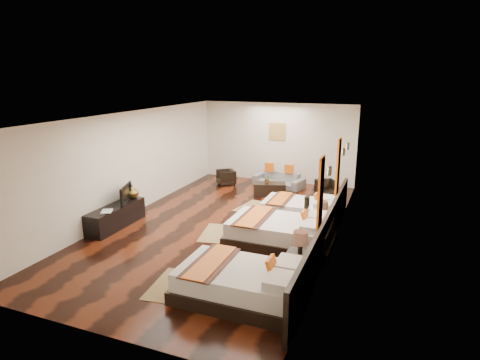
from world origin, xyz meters
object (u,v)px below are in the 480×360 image
at_px(nightstand_a, 300,264).
at_px(figurine, 132,191).
at_px(sofa, 279,180).
at_px(table_plant, 267,179).
at_px(bed_mid, 282,232).
at_px(coffee_table, 270,189).
at_px(tv_console, 116,216).
at_px(nightstand_b, 322,223).
at_px(book, 101,212).
at_px(bed_far, 300,209).
at_px(armchair_right, 326,188).
at_px(bed_near, 244,283).
at_px(tv, 123,194).
at_px(armchair_left, 226,177).

relative_size(nightstand_a, figurine, 2.66).
relative_size(sofa, table_plant, 6.70).
height_order(bed_mid, table_plant, bed_mid).
bearing_deg(coffee_table, tv_console, -124.73).
bearing_deg(nightstand_b, book, -159.17).
distance_m(bed_mid, tv_console, 4.22).
height_order(bed_far, figurine, figurine).
xyz_separation_m(nightstand_a, tv_console, (-4.95, 1.01, -0.07)).
xyz_separation_m(bed_mid, sofa, (-1.40, 4.64, -0.05)).
bearing_deg(armchair_right, bed_mid, -128.34).
bearing_deg(coffee_table, table_plant, -146.66).
height_order(nightstand_b, tv_console, nightstand_b).
bearing_deg(bed_far, bed_near, -89.95).
height_order(book, table_plant, table_plant).
height_order(nightstand_a, armchair_right, nightstand_a).
bearing_deg(table_plant, bed_near, -76.15).
bearing_deg(figurine, tv, -83.58).
relative_size(bed_far, armchair_right, 3.34).
xyz_separation_m(bed_near, coffee_table, (-1.40, 6.00, -0.09)).
xyz_separation_m(sofa, table_plant, (-0.07, -1.10, 0.27)).
height_order(figurine, armchair_left, figurine).
xyz_separation_m(tv_console, armchair_right, (4.50, 4.58, -0.01)).
distance_m(figurine, coffee_table, 4.38).
bearing_deg(figurine, nightstand_a, -19.19).
xyz_separation_m(bed_mid, table_plant, (-1.47, 3.55, 0.23)).
xyz_separation_m(sofa, armchair_left, (-1.79, -0.43, 0.01)).
xyz_separation_m(bed_mid, figurine, (-4.20, 0.27, 0.43)).
xyz_separation_m(armchair_left, coffee_table, (1.79, -0.62, -0.07)).
bearing_deg(nightstand_a, figurine, 160.81).
bearing_deg(book, tv, 86.33).
bearing_deg(tv, coffee_table, -55.81).
bearing_deg(table_plant, armchair_left, 158.72).
bearing_deg(bed_near, nightstand_b, 77.36).
distance_m(nightstand_a, table_plant, 5.47).
xyz_separation_m(bed_near, bed_far, (-0.00, 4.24, -0.04)).
height_order(tv_console, armchair_right, tv_console).
xyz_separation_m(bed_near, table_plant, (-1.47, 5.95, 0.24)).
xyz_separation_m(nightstand_a, nightstand_b, (0.00, 2.38, -0.05)).
bearing_deg(bed_near, tv, 151.78).
bearing_deg(bed_far, sofa, 116.43).
height_order(nightstand_a, tv, tv).
distance_m(nightstand_a, nightstand_b, 2.38).
relative_size(nightstand_b, book, 2.49).
xyz_separation_m(nightstand_b, tv_console, (-4.95, -1.37, -0.02)).
xyz_separation_m(bed_near, tv_console, (-4.20, 1.96, -0.02)).
bearing_deg(tv, book, 156.60).
xyz_separation_m(nightstand_a, table_plant, (-2.21, 5.00, 0.19)).
bearing_deg(table_plant, tv, -125.73).
bearing_deg(bed_mid, table_plant, 112.50).
bearing_deg(coffee_table, bed_near, -76.87).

